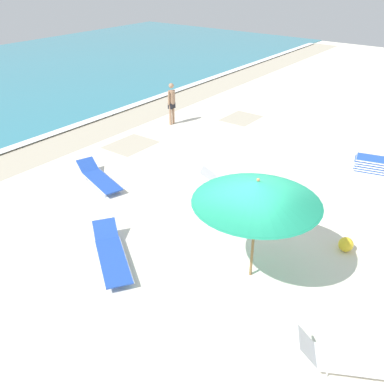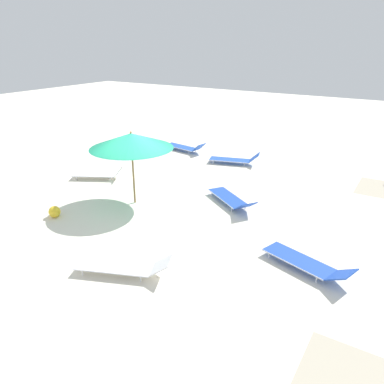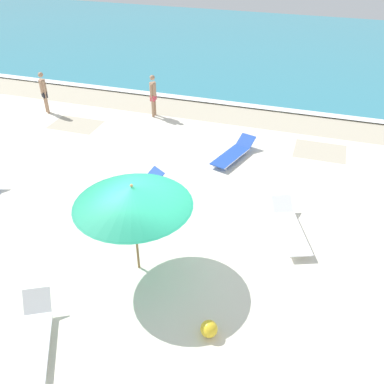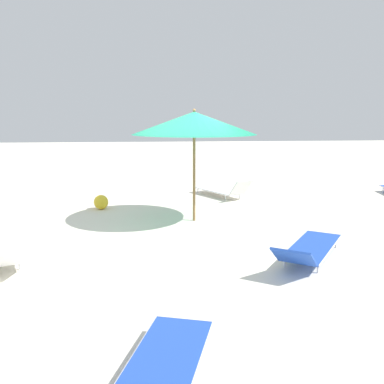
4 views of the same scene
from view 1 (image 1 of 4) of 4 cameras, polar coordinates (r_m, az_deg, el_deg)
name	(u,v)px [view 1 (image 1 of 4)]	position (r m, az deg, el deg)	size (l,w,h in m)	color
ground_plane	(238,261)	(10.47, 6.14, -9.08)	(60.00, 60.00, 0.16)	silver
beach_umbrella	(257,192)	(8.78, 8.69, 0.00)	(2.70, 2.70, 2.46)	olive
lounger_stack	(384,167)	(15.49, 24.21, 3.10)	(1.06, 1.99, 0.49)	blue
sun_lounger_near_water_left	(353,359)	(8.43, 20.68, -20.10)	(1.51, 2.11, 0.61)	white
sun_lounger_near_water_right	(236,181)	(13.35, 5.92, 1.41)	(1.41, 2.34, 0.49)	white
sun_lounger_mid_beach_solo	(99,178)	(13.83, -12.31, 1.88)	(1.24, 2.30, 0.47)	blue
sun_lounger_mid_beach_pair_a	(111,254)	(10.32, -10.70, -8.12)	(1.79, 2.23, 0.50)	blue
beachgoer_shoreline_child	(172,101)	(18.36, -2.74, 11.99)	(0.45, 0.27, 1.76)	#A37A5B
beach_ball	(346,244)	(11.15, 19.83, -6.58)	(0.36, 0.36, 0.36)	yellow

